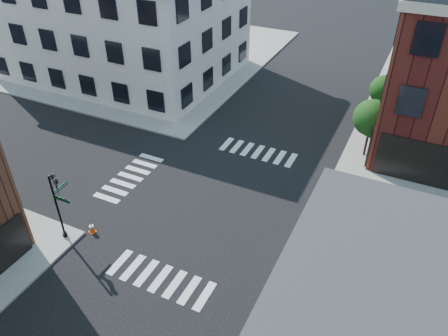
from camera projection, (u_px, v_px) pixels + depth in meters
ground at (218, 204)px, 28.72m from camera, size 120.00×120.00×0.00m
sidewalk_nw at (138, 52)px, 51.65m from camera, size 30.00×30.00×0.15m
building_nw at (120, 19)px, 44.13m from camera, size 22.00×16.00×11.00m
tree_near at (372, 120)px, 31.58m from camera, size 2.69×2.69×4.49m
tree_far at (385, 91)px, 36.18m from camera, size 2.43×2.43×4.07m
signal_pole at (58, 200)px, 24.55m from camera, size 1.29×1.24×4.60m
box_truck at (398, 257)px, 22.21m from camera, size 8.37×2.75×3.75m
traffic_cone at (92, 228)px, 26.35m from camera, size 0.48×0.48×0.71m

